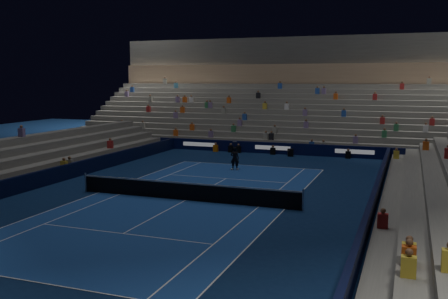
% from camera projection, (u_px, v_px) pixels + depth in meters
% --- Properties ---
extents(ground, '(90.00, 90.00, 0.00)m').
position_uv_depth(ground, '(186.00, 200.00, 27.41)').
color(ground, '#0B1E45').
rests_on(ground, ground).
extents(court_surface, '(10.97, 23.77, 0.01)m').
position_uv_depth(court_surface, '(186.00, 200.00, 27.40)').
color(court_surface, navy).
rests_on(court_surface, ground).
extents(sponsor_barrier_far, '(44.00, 0.25, 1.00)m').
position_uv_depth(sponsor_barrier_far, '(273.00, 148.00, 44.53)').
color(sponsor_barrier_far, '#080C32').
rests_on(sponsor_barrier_far, ground).
extents(sponsor_barrier_east, '(0.25, 37.00, 1.00)m').
position_uv_depth(sponsor_barrier_east, '(372.00, 207.00, 24.02)').
color(sponsor_barrier_east, black).
rests_on(sponsor_barrier_east, ground).
extents(sponsor_barrier_west, '(0.25, 37.00, 1.00)m').
position_uv_depth(sponsor_barrier_west, '(40.00, 179.00, 30.66)').
color(sponsor_barrier_west, black).
rests_on(sponsor_barrier_west, ground).
extents(grandstand_main, '(44.00, 15.20, 11.20)m').
position_uv_depth(grandstand_main, '(296.00, 110.00, 52.88)').
color(grandstand_main, slate).
rests_on(grandstand_main, ground).
extents(tennis_net, '(12.90, 0.10, 1.10)m').
position_uv_depth(tennis_net, '(186.00, 191.00, 27.34)').
color(tennis_net, '#B2B2B7').
rests_on(tennis_net, ground).
extents(tennis_player, '(0.69, 0.53, 1.69)m').
position_uv_depth(tennis_player, '(235.00, 158.00, 36.50)').
color(tennis_player, black).
rests_on(tennis_player, ground).
extents(broadcast_camera, '(0.63, 1.00, 0.63)m').
position_uv_depth(broadcast_camera, '(290.00, 152.00, 43.10)').
color(broadcast_camera, black).
rests_on(broadcast_camera, ground).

